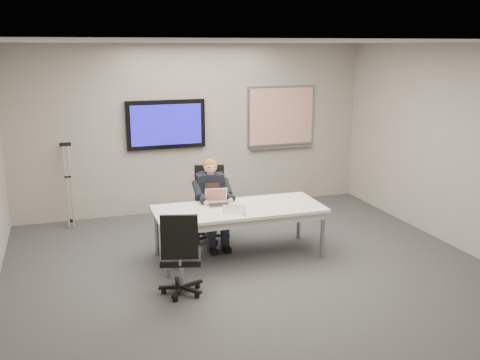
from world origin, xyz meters
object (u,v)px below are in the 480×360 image
object	(u,v)px
office_chair_near	(181,269)
laptop	(218,201)
conference_table	(239,213)
seated_person	(213,212)
office_chair_far	(210,217)

from	to	relation	value
office_chair_near	laptop	distance (m)	1.39
office_chair_near	laptop	bearing A→B (deg)	-108.53
conference_table	laptop	size ratio (longest dim) A/B	6.97
seated_person	laptop	distance (m)	0.38
conference_table	seated_person	bearing A→B (deg)	113.57
seated_person	office_chair_near	bearing A→B (deg)	-114.63
seated_person	laptop	world-z (taller)	seated_person
office_chair_near	seated_person	size ratio (longest dim) A/B	0.82
conference_table	office_chair_near	world-z (taller)	office_chair_near
office_chair_far	seated_person	world-z (taller)	seated_person
conference_table	office_chair_far	world-z (taller)	office_chair_far
office_chair_far	office_chair_near	distance (m)	1.81
conference_table	office_chair_far	size ratio (longest dim) A/B	2.08
conference_table	office_chair_far	distance (m)	0.81
conference_table	seated_person	distance (m)	0.55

